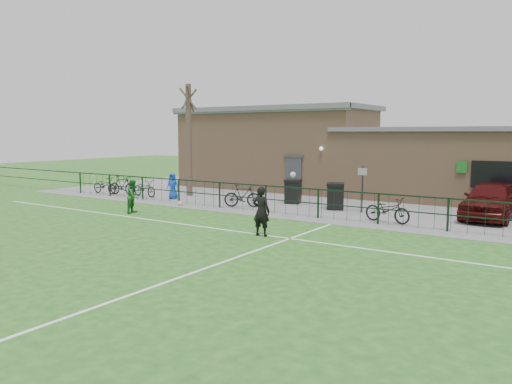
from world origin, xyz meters
The scene contains 21 objects.
ground centered at (0.00, 0.00, 0.00)m, with size 90.00×90.00×0.00m, color #225619.
paving_strip centered at (0.00, 13.50, 0.01)m, with size 34.00×13.00×0.02m, color slate.
pitch_line_touch centered at (0.00, 7.80, 0.00)m, with size 28.00×0.10×0.01m, color white.
pitch_line_mid centered at (0.00, 4.00, 0.00)m, with size 28.00×0.10×0.01m, color white.
pitch_line_perp centered at (2.00, 0.00, 0.00)m, with size 0.10×16.00×0.01m, color white.
perimeter_fence centered at (0.00, 8.00, 0.60)m, with size 28.00×0.10×1.20m, color black.
bare_tree centered at (-8.00, 10.50, 3.00)m, with size 0.30×0.30×6.00m, color #45352A.
wheelie_bin_left centered at (-1.91, 11.11, 0.56)m, with size 0.71×0.81×1.08m, color black.
wheelie_bin_right centered at (0.63, 10.47, 0.57)m, with size 0.72×0.82×1.10m, color black.
sign_post centered at (1.94, 10.31, 1.02)m, with size 0.06×0.06×2.00m, color black.
car_maroon centered at (6.80, 11.65, 0.78)m, with size 1.79×4.45×1.52m, color #3F0B0B.
bicycle_a centered at (-12.62, 8.58, 0.49)m, with size 0.62×1.78×0.93m, color black.
bicycle_b centered at (-11.32, 8.70, 0.54)m, with size 0.49×1.75×1.05m, color black.
bicycle_c centered at (-9.76, 8.87, 0.48)m, with size 0.61×1.74×0.91m, color black.
bicycle_d centered at (-3.21, 8.70, 0.54)m, with size 0.49×1.73×1.04m, color black.
bicycle_e centered at (3.67, 8.54, 0.51)m, with size 0.64×1.85×0.97m, color black.
spectator_child centered at (-7.85, 9.01, 0.69)m, with size 0.65×0.43×1.34m, color #1340B4.
goalkeeper_kick centered at (0.97, 3.93, 0.86)m, with size 1.01×3.47×1.92m.
outfield_player centered at (-6.20, 4.82, 0.72)m, with size 0.70×0.54×1.43m, color #1C6222.
ball_ground centered at (-5.98, 7.50, 0.12)m, with size 0.24×0.24×0.24m, color white.
clubhouse centered at (-0.88, 16.50, 2.22)m, with size 24.25×5.40×4.96m.
Camera 1 is at (9.92, -9.87, 3.44)m, focal length 35.00 mm.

